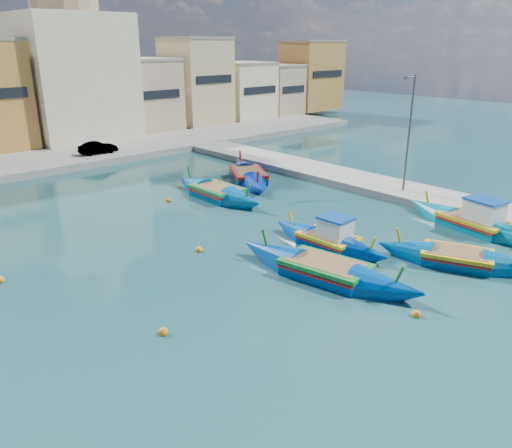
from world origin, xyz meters
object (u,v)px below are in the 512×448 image
luzzu_turquoise_cabin (474,224)px  quay_street_lamp (409,134)px  luzzu_cyan_mid (248,177)px  luzzu_blue_south (325,272)px  church_block (71,58)px  luzzu_blue_cabin (328,241)px  luzzu_green (217,194)px  luzzu_cyan_south (457,259)px

luzzu_turquoise_cabin → quay_street_lamp: bearing=68.1°
luzzu_cyan_mid → luzzu_blue_south: luzzu_cyan_mid is taller
church_block → luzzu_blue_south: size_ratio=1.99×
luzzu_cyan_mid → luzzu_blue_south: (-8.50, -14.74, -0.02)m
quay_street_lamp → luzzu_blue_cabin: bearing=-168.1°
luzzu_turquoise_cabin → luzzu_green: luzzu_turquoise_cabin is taller
luzzu_blue_cabin → luzzu_green: luzzu_blue_cabin is taller
luzzu_green → luzzu_blue_south: 13.47m
luzzu_turquoise_cabin → luzzu_green: 16.08m
luzzu_turquoise_cabin → church_block: bearing=97.1°
luzzu_cyan_mid → luzzu_cyan_south: bearing=-99.0°
luzzu_blue_cabin → luzzu_green: bearing=84.0°
luzzu_cyan_mid → luzzu_blue_south: bearing=-120.0°
luzzu_turquoise_cabin → luzzu_cyan_south: 5.42m
luzzu_cyan_south → quay_street_lamp: bearing=45.3°
luzzu_turquoise_cabin → luzzu_blue_south: bearing=171.1°
luzzu_green → quay_street_lamp: bearing=-42.3°
luzzu_green → luzzu_cyan_mid: bearing=22.6°
luzzu_blue_cabin → luzzu_green: size_ratio=0.84×
luzzu_blue_cabin → luzzu_turquoise_cabin: bearing=-26.2°
quay_street_lamp → luzzu_green: (-9.29, 8.44, -4.04)m
luzzu_turquoise_cabin → luzzu_cyan_mid: (-2.33, 16.43, -0.06)m
quay_street_lamp → luzzu_blue_south: 14.58m
church_block → luzzu_turquoise_cabin: 41.21m
luzzu_cyan_south → luzzu_green: bearing=95.9°
church_block → luzzu_blue_cabin: 37.20m
quay_street_lamp → luzzu_cyan_mid: (-4.78, 10.32, -4.04)m
luzzu_cyan_mid → luzzu_turquoise_cabin: bearing=-81.9°
church_block → luzzu_blue_south: church_block is taller
quay_street_lamp → luzzu_blue_cabin: 11.36m
church_block → quay_street_lamp: (7.44, -34.00, -4.07)m
quay_street_lamp → church_block: bearing=102.3°
luzzu_green → luzzu_turquoise_cabin: bearing=-64.8°
luzzu_cyan_mid → luzzu_cyan_south: (-2.85, -18.03, -0.04)m
church_block → luzzu_blue_cabin: church_block is taller
luzzu_green → luzzu_cyan_south: luzzu_green is taller
luzzu_turquoise_cabin → luzzu_cyan_south: luzzu_turquoise_cabin is taller
church_block → luzzu_cyan_south: size_ratio=2.42×
luzzu_turquoise_cabin → luzzu_green: (-6.84, 14.55, -0.06)m
luzzu_turquoise_cabin → luzzu_blue_south: size_ratio=0.98×
quay_street_lamp → luzzu_blue_cabin: (-10.40, -2.19, -4.02)m
luzzu_cyan_mid → luzzu_green: bearing=-157.4°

